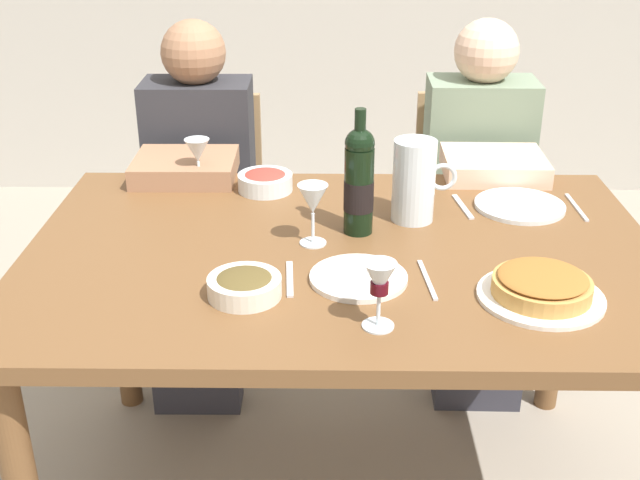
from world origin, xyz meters
TOP-DOWN VIEW (x-y plane):
  - dining_table at (0.00, 0.00)m, footprint 1.50×1.00m
  - wine_bottle at (0.04, 0.10)m, footprint 0.07×0.07m
  - water_pitcher at (0.18, 0.17)m, footprint 0.16×0.11m
  - baked_tart at (0.41, -0.23)m, footprint 0.26×0.26m
  - salad_bowl at (-0.21, 0.37)m, footprint 0.15×0.15m
  - olive_bowl at (-0.21, -0.23)m, footprint 0.16×0.16m
  - wine_glass_left_diner at (-0.07, 0.03)m, footprint 0.07×0.07m
  - wine_glass_right_diner at (0.07, -0.35)m, footprint 0.07×0.07m
  - wine_glass_centre at (-0.40, 0.40)m, footprint 0.07×0.07m
  - dinner_plate_left_setting at (0.03, -0.16)m, footprint 0.21×0.21m
  - dinner_plate_right_setting at (0.47, 0.25)m, footprint 0.24×0.24m
  - fork_left_setting at (-0.12, -0.16)m, footprint 0.02×0.16m
  - knife_left_setting at (0.18, -0.16)m, footprint 0.03×0.18m
  - knife_right_setting at (0.62, 0.25)m, footprint 0.01×0.18m
  - spoon_right_setting at (0.32, 0.25)m, footprint 0.04×0.16m
  - chair_left at (-0.45, 0.87)m, footprint 0.40×0.40m
  - diner_left at (-0.45, 0.63)m, footprint 0.34×0.50m
  - chair_right at (0.45, 0.90)m, footprint 0.41×0.41m
  - diner_right at (0.45, 0.66)m, footprint 0.34×0.50m

SIDE VIEW (x-z plane):
  - chair_left at x=-0.45m, z-range 0.06..0.93m
  - chair_right at x=0.45m, z-range 0.06..0.93m
  - diner_left at x=-0.45m, z-range 0.04..1.20m
  - diner_right at x=0.45m, z-range 0.04..1.20m
  - dining_table at x=0.00m, z-range 0.29..1.05m
  - fork_left_setting at x=-0.12m, z-range 0.76..0.76m
  - knife_left_setting at x=0.18m, z-range 0.76..0.76m
  - knife_right_setting at x=0.62m, z-range 0.76..0.76m
  - spoon_right_setting at x=0.32m, z-range 0.76..0.76m
  - dinner_plate_left_setting at x=0.03m, z-range 0.76..0.77m
  - dinner_plate_right_setting at x=0.47m, z-range 0.76..0.77m
  - olive_bowl at x=-0.21m, z-range 0.76..0.81m
  - baked_tart at x=0.41m, z-range 0.76..0.82m
  - salad_bowl at x=-0.21m, z-range 0.76..0.82m
  - water_pitcher at x=0.18m, z-range 0.75..0.96m
  - wine_glass_right_diner at x=0.07m, z-range 0.79..0.93m
  - wine_glass_centre at x=-0.40m, z-range 0.79..0.93m
  - wine_glass_left_diner at x=-0.07m, z-range 0.79..0.94m
  - wine_bottle at x=0.04m, z-range 0.74..1.05m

